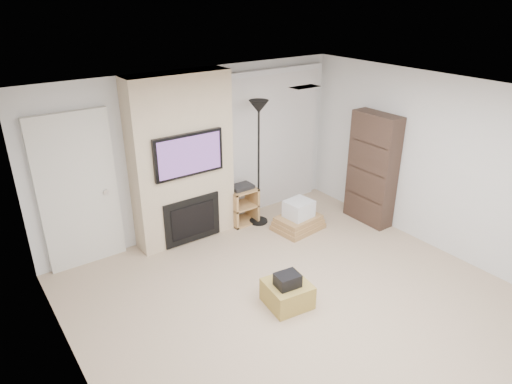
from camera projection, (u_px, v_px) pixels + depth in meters
floor at (315, 315)px, 5.38m from camera, size 5.00×5.50×0.00m
ceiling at (329, 105)px, 4.36m from camera, size 5.00×5.50×0.00m
wall_back at (197, 152)px, 6.91m from camera, size 5.00×0.00×2.50m
wall_left at (84, 308)px, 3.54m from camera, size 0.00×5.50×2.50m
wall_right at (457, 171)px, 6.19m from camera, size 0.00×5.50×2.50m
hvac_vent at (305, 87)px, 5.16m from camera, size 0.35×0.18×0.01m
ottoman at (287, 294)px, 5.51m from camera, size 0.56×0.56×0.30m
black_bag at (287, 280)px, 5.37m from camera, size 0.31×0.25×0.16m
fireplace_wall at (182, 161)px, 6.57m from camera, size 1.50×0.47×2.50m
entry_door at (78, 193)px, 6.01m from camera, size 1.02×0.11×2.14m
vertical_blinds at (272, 135)px, 7.60m from camera, size 1.98×0.10×2.37m
floor_lamp at (259, 129)px, 6.86m from camera, size 0.30×0.30×2.02m
av_stand at (242, 203)px, 7.37m from camera, size 0.45×0.38×0.66m
box_stack at (298, 218)px, 7.22m from camera, size 0.79×0.63×0.49m
bookshelf at (372, 169)px, 7.22m from camera, size 0.30×0.80×1.80m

